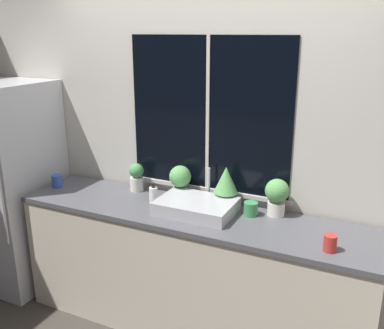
{
  "coord_description": "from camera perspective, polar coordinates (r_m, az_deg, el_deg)",
  "views": [
    {
      "loc": [
        1.19,
        -2.18,
        2.13
      ],
      "look_at": [
        0.02,
        0.28,
        1.28
      ],
      "focal_mm": 40.0,
      "sensor_mm": 36.0,
      "label": 1
    }
  ],
  "objects": [
    {
      "name": "wall_back",
      "position": [
        3.14,
        2.36,
        3.02
      ],
      "size": [
        8.0,
        0.09,
        2.7
      ],
      "color": "#BCB7AD",
      "rests_on": "ground_plane"
    },
    {
      "name": "potted_plant_center_right",
      "position": [
        3.03,
        4.54,
        -2.65
      ],
      "size": [
        0.17,
        0.17,
        0.3
      ],
      "color": "silver",
      "rests_on": "counter"
    },
    {
      "name": "refrigerator",
      "position": [
        3.94,
        -22.87,
        -2.64
      ],
      "size": [
        0.66,
        0.72,
        1.75
      ],
      "color": "#B7B7BC",
      "rests_on": "ground_plane"
    },
    {
      "name": "potted_plant_center_left",
      "position": [
        3.17,
        -1.58,
        -2.01
      ],
      "size": [
        0.16,
        0.16,
        0.25
      ],
      "color": "silver",
      "rests_on": "counter"
    },
    {
      "name": "potted_plant_far_right",
      "position": [
        2.94,
        11.24,
        -4.02
      ],
      "size": [
        0.16,
        0.16,
        0.26
      ],
      "color": "silver",
      "rests_on": "counter"
    },
    {
      "name": "soap_bottle",
      "position": [
        3.12,
        -5.16,
        -4.06
      ],
      "size": [
        0.06,
        0.06,
        0.16
      ],
      "color": "white",
      "rests_on": "counter"
    },
    {
      "name": "mug_blue",
      "position": [
        3.6,
        -17.57,
        -2.11
      ],
      "size": [
        0.08,
        0.08,
        0.1
      ],
      "color": "#3351AD",
      "rests_on": "counter"
    },
    {
      "name": "counter",
      "position": [
        3.2,
        -0.38,
        -14.02
      ],
      "size": [
        2.55,
        0.58,
        0.93
      ],
      "color": "beige",
      "rests_on": "ground_plane"
    },
    {
      "name": "potted_plant_far_left",
      "position": [
        3.37,
        -7.41,
        -1.6
      ],
      "size": [
        0.11,
        0.11,
        0.22
      ],
      "color": "silver",
      "rests_on": "counter"
    },
    {
      "name": "mug_green",
      "position": [
        2.94,
        7.84,
        -5.87
      ],
      "size": [
        0.1,
        0.1,
        0.09
      ],
      "color": "#38844C",
      "rests_on": "counter"
    },
    {
      "name": "wall_left",
      "position": [
        5.1,
        -17.8,
        7.76
      ],
      "size": [
        0.06,
        7.0,
        2.7
      ],
      "color": "#BCB7AD",
      "rests_on": "ground_plane"
    },
    {
      "name": "mug_red",
      "position": [
        2.59,
        17.92,
        -9.95
      ],
      "size": [
        0.07,
        0.07,
        0.1
      ],
      "color": "#B72D28",
      "rests_on": "counter"
    },
    {
      "name": "sink",
      "position": [
        2.96,
        0.57,
        -5.57
      ],
      "size": [
        0.52,
        0.42,
        0.26
      ],
      "color": "#ADADB2",
      "rests_on": "counter"
    }
  ]
}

